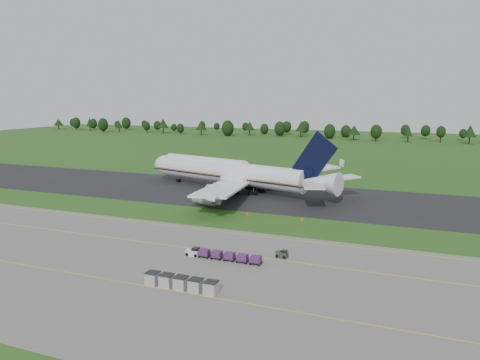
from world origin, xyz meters
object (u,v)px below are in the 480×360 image
at_px(baggage_train, 222,255).
at_px(utility_cart, 282,255).
at_px(uld_row, 181,283).
at_px(edge_markers, 274,217).
at_px(aircraft, 231,172).

relative_size(baggage_train, utility_cart, 6.68).
distance_m(uld_row, edge_markers, 43.74).
height_order(aircraft, edge_markers, aircraft).
height_order(utility_cart, edge_markers, utility_cart).
height_order(aircraft, utility_cart, aircraft).
distance_m(utility_cart, uld_row, 20.84).
height_order(baggage_train, edge_markers, baggage_train).
bearing_deg(baggage_train, utility_cart, 27.67).
xyz_separation_m(baggage_train, edge_markers, (-0.28, 30.14, -0.55)).
relative_size(utility_cart, edge_markers, 0.15).
bearing_deg(edge_markers, uld_row, -90.12).
xyz_separation_m(uld_row, edge_markers, (0.09, 43.74, -0.72)).
height_order(aircraft, baggage_train, aircraft).
relative_size(baggage_train, uld_row, 1.22).
bearing_deg(baggage_train, edge_markers, 90.53).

